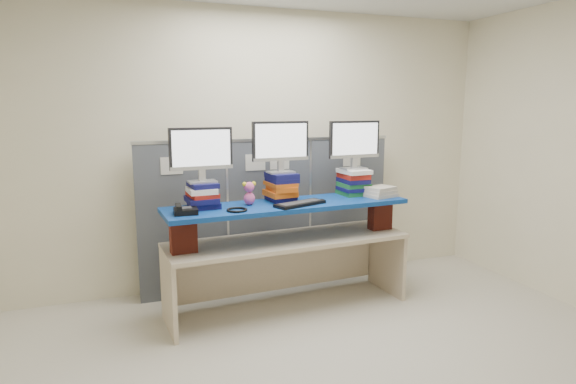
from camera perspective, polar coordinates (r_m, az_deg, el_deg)
name	(u,v)px	position (r m, az deg, el deg)	size (l,w,h in m)	color
room	(352,176)	(3.13, 7.65, 1.94)	(5.00, 4.00, 2.80)	#F1E7C6
cubicle_partition	(270,214)	(4.87, -2.20, -2.57)	(2.60, 0.06, 1.53)	#484C55
desk	(288,253)	(4.39, 0.00, -7.21)	(2.23, 0.78, 0.67)	beige
brick_pier_left	(183,236)	(3.99, -12.31, -5.07)	(0.21, 0.11, 0.28)	maroon
brick_pier_right	(380,215)	(4.72, 10.85, -2.66)	(0.21, 0.11, 0.28)	maroon
blue_board	(288,205)	(4.28, 0.00, -1.58)	(2.19, 0.55, 0.04)	navy
book_stack_left	(202,195)	(4.13, -10.10, -0.40)	(0.28, 0.33, 0.21)	#11114D
book_stack_center	(281,187)	(4.35, -0.82, 0.62)	(0.28, 0.31, 0.26)	#11114D
book_stack_right	(353,182)	(4.69, 7.75, 1.22)	(0.27, 0.32, 0.25)	#1D6D30
monitor_left	(201,152)	(4.08, -10.25, 4.75)	(0.53, 0.16, 0.46)	#B5B6BB
monitor_center	(281,144)	(4.30, -0.88, 5.73)	(0.53, 0.16, 0.46)	#B5B6BB
monitor_right	(354,142)	(4.65, 7.88, 5.90)	(0.53, 0.16, 0.46)	#B5B6BB
keyboard	(300,204)	(4.17, 1.43, -1.39)	(0.50, 0.31, 0.03)	black
mouse	(322,201)	(4.31, 4.10, -1.03)	(0.05, 0.10, 0.03)	black
desk_phone	(185,210)	(3.92, -12.14, -2.15)	(0.19, 0.17, 0.08)	black
headset	(237,210)	(3.97, -6.07, -2.11)	(0.17, 0.17, 0.02)	black
plush_toy	(249,193)	(4.18, -4.61, -0.13)	(0.12, 0.09, 0.21)	#DD5494
binder_stack	(380,192)	(4.64, 10.90, 0.02)	(0.32, 0.29, 0.10)	beige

